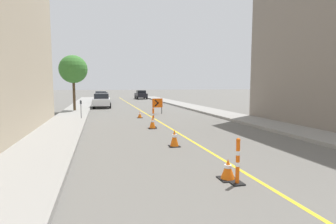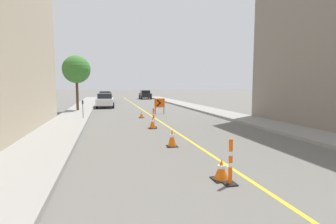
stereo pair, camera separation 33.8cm
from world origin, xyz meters
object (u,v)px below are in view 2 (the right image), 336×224
Objects in this scene: parking_meter_near_curb at (83,105)px; arrow_barricade_primary at (160,104)px; traffic_cone_fourth at (153,123)px; delineator_post_front at (230,165)px; delineator_post_rear at (154,119)px; parked_car_curb_mid at (105,98)px; parked_car_curb_near at (105,100)px; parked_car_curb_far at (105,96)px; traffic_cone_second at (221,170)px; traffic_cone_third at (172,138)px; traffic_cone_fifth at (141,115)px; street_tree_left_near at (76,70)px; parked_car_opposite_side at (145,95)px.

arrow_barricade_primary is at bearing 26.12° from parking_meter_near_curb.
delineator_post_front is (0.39, -8.98, 0.18)m from traffic_cone_fourth.
parked_car_curb_mid is (-2.80, 21.63, 0.30)m from delineator_post_rear.
parked_car_curb_near reaches higher than delineator_post_rear.
parking_meter_near_curb is (-1.51, -22.86, 0.29)m from parked_car_curb_far.
traffic_cone_fourth reaches higher than traffic_cone_second.
arrow_barricade_primary is at bearing -74.36° from parked_car_curb_mid.
traffic_cone_third is 9.77m from traffic_cone_fifth.
street_tree_left_near is at bearing 105.67° from traffic_cone_second.
traffic_cone_third is 16.84m from street_tree_left_near.
parked_car_curb_near is (-2.65, 20.13, 0.45)m from traffic_cone_third.
parked_car_curb_mid reaches higher than traffic_cone_third.
traffic_cone_fourth is at bearing -104.08° from arrow_barricade_primary.
parking_meter_near_curb is (-4.52, 13.25, 0.81)m from traffic_cone_second.
parked_car_opposite_side is at bearing 80.93° from traffic_cone_fifth.
traffic_cone_third is at bearing -90.38° from traffic_cone_fifth.
parked_car_curb_mid is 0.86× the size of street_tree_left_near.
arrow_barricade_primary reaches higher than traffic_cone_second.
traffic_cone_second is 24.30m from parked_car_curb_near.
parking_meter_near_curb is at bearing 108.85° from traffic_cone_second.
traffic_cone_fifth is 0.11× the size of parked_car_opposite_side.
traffic_cone_third is 37.97m from parked_car_opposite_side.
delineator_post_front is 24.67m from parked_car_curb_near.
parked_car_curb_mid is at bearing 97.37° from delineator_post_rear.
parked_car_curb_far reaches higher than traffic_cone_fourth.
parked_car_opposite_side is at bearing 82.38° from delineator_post_rear.
traffic_cone_second is 36.24m from parked_car_curb_far.
traffic_cone_third is at bearing -71.69° from street_tree_left_near.
delineator_post_rear reaches higher than traffic_cone_fifth.
parked_car_curb_mid is (-2.96, 30.68, 0.53)m from traffic_cone_second.
parked_car_curb_near reaches higher than traffic_cone_fourth.
traffic_cone_fourth is 12.68m from street_tree_left_near.
street_tree_left_near is (-5.33, 10.54, 3.46)m from delineator_post_rear.
parked_car_curb_far is 0.86× the size of street_tree_left_near.
parking_meter_near_curb is at bearing -97.40° from parked_car_curb_mid.
traffic_cone_second is 0.48× the size of delineator_post_rear.
delineator_post_rear is 0.27× the size of parked_car_opposite_side.
arrow_barricade_primary reaches higher than traffic_cone_fifth.
traffic_cone_third is 0.55× the size of parking_meter_near_curb.
parking_meter_near_curb is (-4.19, 9.27, 0.74)m from traffic_cone_third.
traffic_cone_second is at bearing -95.40° from arrow_barricade_primary.
traffic_cone_second is 0.13× the size of parked_car_curb_far.
delineator_post_front is at bearing -95.74° from parked_car_opposite_side.
traffic_cone_third is at bearing -86.65° from parked_car_curb_mid.
delineator_post_rear is at bearing -84.93° from parked_car_curb_mid.
parked_car_curb_mid reaches higher than delineator_post_rear.
street_tree_left_near is at bearing -105.16° from parked_car_curb_mid.
traffic_cone_fifth is at bearing -99.21° from parked_car_opposite_side.
traffic_cone_third is 12.49m from arrow_barricade_primary.
parked_car_curb_mid is at bearing 95.52° from traffic_cone_second.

